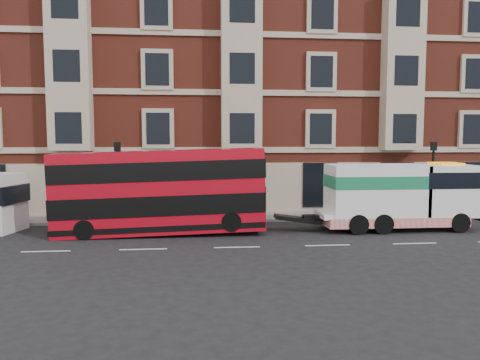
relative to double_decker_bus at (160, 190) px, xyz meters
name	(u,v)px	position (x,y,z in m)	size (l,w,h in m)	color
ground	(237,247)	(3.51, -3.21, -2.17)	(120.00, 120.00, 0.00)	black
sidewalk	(226,217)	(3.51, 4.29, -2.10)	(90.00, 3.00, 0.15)	slate
victorian_terrace	(226,65)	(4.01, 11.79, 7.89)	(45.00, 12.00, 20.40)	maroon
lamp_post_west	(118,176)	(-2.49, 2.99, 0.50)	(0.35, 0.15, 4.35)	black
lamp_post_east	(433,173)	(15.51, 2.99, 0.50)	(0.35, 0.15, 4.35)	black
double_decker_bus	(160,190)	(0.00, 0.00, 0.00)	(10.13, 2.32, 4.10)	#AF0918
tow_truck	(397,195)	(12.05, 0.00, -0.38)	(8.11, 2.40, 3.38)	white
pedestrian	(95,204)	(-3.96, 3.79, -1.15)	(0.63, 0.42, 1.74)	black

